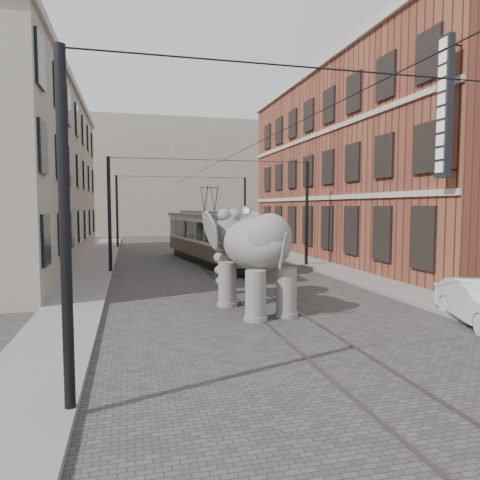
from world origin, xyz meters
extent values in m
plane|color=#464441|center=(0.00, 0.00, 0.00)|extent=(120.00, 120.00, 0.00)
cube|color=slate|center=(6.00, 0.00, 0.07)|extent=(2.00, 60.00, 0.15)
cube|color=slate|center=(-6.50, 0.00, 0.07)|extent=(2.00, 60.00, 0.15)
cube|color=brown|center=(11.00, 9.00, 6.00)|extent=(8.00, 26.00, 12.00)
cube|color=gray|center=(-11.00, 10.00, 5.00)|extent=(7.00, 24.00, 10.00)
cube|color=gray|center=(0.00, 40.00, 7.00)|extent=(28.00, 10.00, 14.00)
camera|label=1|loc=(-4.58, -17.57, 3.47)|focal=33.15mm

